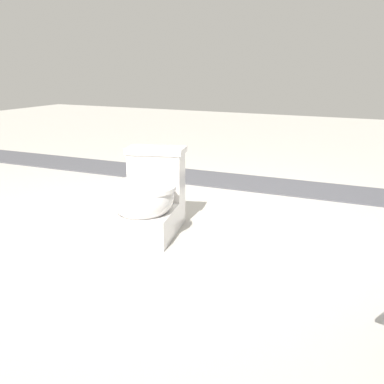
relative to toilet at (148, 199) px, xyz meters
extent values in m
plane|color=#B7B2A8|center=(-0.25, 0.14, -0.22)|extent=(14.00, 14.00, 0.00)
cube|color=#4C4C51|center=(-1.56, 0.64, -0.21)|extent=(0.56, 8.00, 0.01)
cube|color=white|center=(0.00, 0.00, -0.14)|extent=(0.67, 0.49, 0.17)
ellipsoid|color=white|center=(0.09, 0.03, 0.04)|extent=(0.52, 0.47, 0.28)
cylinder|color=white|center=(0.09, 0.03, 0.10)|extent=(0.48, 0.48, 0.03)
cube|color=white|center=(-0.21, -0.06, 0.10)|extent=(0.27, 0.38, 0.30)
cube|color=white|center=(-0.21, -0.06, 0.27)|extent=(0.29, 0.41, 0.04)
cylinder|color=silver|center=(-0.23, 0.02, 0.29)|extent=(0.02, 0.02, 0.01)
camera|label=1|loc=(2.68, 1.65, 0.83)|focal=50.00mm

